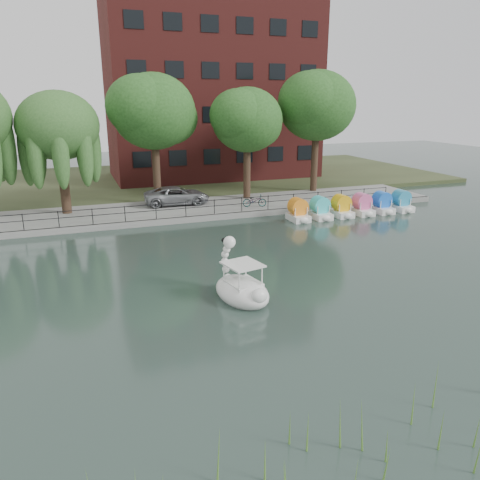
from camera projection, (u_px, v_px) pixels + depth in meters
ground_plane at (261, 297)px, 19.65m from camera, size 120.00×120.00×0.00m
promenade at (177, 210)px, 33.98m from camera, size 40.00×6.00×0.40m
kerb at (187, 220)px, 31.33m from camera, size 40.00×0.25×0.40m
land_strip at (146, 180)px, 46.57m from camera, size 60.00×22.00×0.36m
railing at (186, 205)px, 31.23m from camera, size 32.00×0.05×1.00m
apartment_building at (212, 84)px, 46.18m from camera, size 20.00×10.07×18.00m
willow_mid at (58, 126)px, 30.67m from camera, size 5.32×5.32×8.15m
broadleaf_center at (153, 112)px, 33.46m from camera, size 6.00×6.00×9.25m
broadleaf_right at (247, 120)px, 35.50m from camera, size 5.40×5.40×8.32m
broadleaf_far at (317, 106)px, 38.24m from camera, size 6.30×6.30×9.71m
minivan at (177, 194)px, 34.73m from camera, size 2.89×5.67×1.53m
bicycle at (255, 200)px, 34.07m from camera, size 1.06×1.82×1.00m
swan_boat at (241, 286)px, 19.30m from camera, size 2.43×3.26×2.49m
pedal_boat_row at (352, 207)px, 33.15m from camera, size 9.65×1.70×1.40m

